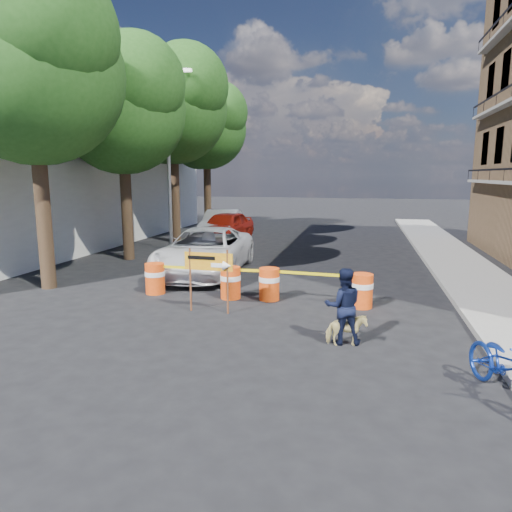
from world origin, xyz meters
The scene contains 19 objects.
ground centered at (0.00, 0.00, 0.00)m, with size 120.00×120.00×0.00m, color black.
sidewalk_east centered at (6.20, 6.00, 0.07)m, with size 2.40×40.00×0.15m, color gray.
white_building centered at (-13.00, 10.00, 3.00)m, with size 8.00×22.00×6.00m, color silver.
tree_near centered at (-6.73, 2.00, 6.36)m, with size 5.46×5.20×9.15m.
tree_mid_a centered at (-6.74, 7.00, 6.01)m, with size 5.25×5.00×8.68m.
tree_mid_b centered at (-6.73, 12.00, 6.71)m, with size 5.67×5.40×9.62m.
tree_far centered at (-6.74, 17.00, 6.22)m, with size 5.04×4.80×8.84m.
streetlamp centered at (-5.93, 9.50, 4.38)m, with size 1.25×0.18×8.00m.
barrel_far_left centered at (-3.31, 2.12, 0.47)m, with size 0.58×0.58×0.90m.
barrel_mid_left centered at (-1.00, 2.11, 0.47)m, with size 0.58×0.58×0.90m.
barrel_mid_right centered at (0.09, 2.20, 0.47)m, with size 0.58×0.58×0.90m.
barrel_far_right centered at (2.60, 2.02, 0.47)m, with size 0.58×0.58×0.90m.
detour_sign centered at (-1.01, 0.70, 1.18)m, with size 1.27×0.24×1.63m.
pedestrian centered at (2.23, -0.71, 0.79)m, with size 0.77×0.60×1.59m, color black.
bicycle centered at (4.80, -2.55, 1.00)m, with size 0.70×1.05×1.99m, color #123096.
dog centered at (2.31, -0.86, 0.34)m, with size 0.36×0.80×0.67m, color #D9C87C.
suv_white centered at (-2.80, 5.11, 0.80)m, with size 2.64×5.73×1.59m, color silver.
sedan_red centered at (-4.33, 12.57, 0.79)m, with size 1.87×4.65×1.58m, color maroon.
sedan_silver centered at (-4.80, 13.51, 0.79)m, with size 1.68×4.82×1.59m, color #B4B6BC.
Camera 1 is at (2.53, -9.88, 3.44)m, focal length 32.00 mm.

